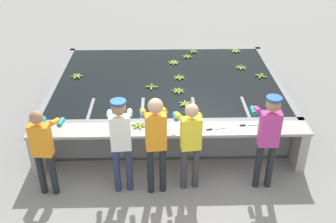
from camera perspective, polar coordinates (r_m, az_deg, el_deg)
The scene contains 23 objects.
ground_plane at distance 7.05m, azimuth 0.23°, elevation -9.20°, with size 80.00×80.00×0.00m, color gray.
wash_tank at distance 8.70m, azimuth -0.15°, elevation 2.34°, with size 4.85×3.63×0.83m.
work_ledge at distance 6.86m, azimuth 0.19°, elevation -4.10°, with size 4.85×0.45×0.83m.
worker_0 at distance 6.46m, azimuth -17.71°, elevation -4.70°, with size 0.45×0.72×1.56m.
worker_1 at distance 6.20m, azimuth -6.87°, elevation -3.69°, with size 0.44×0.73×1.70m.
worker_2 at distance 6.12m, azimuth -1.79°, elevation -3.73°, with size 0.46×0.74×1.75m.
worker_3 at distance 6.27m, azimuth 3.27°, elevation -3.96°, with size 0.46×0.73×1.60m.
worker_4 at distance 6.42m, azimuth 14.35°, elevation -3.09°, with size 0.41×0.72×1.71m.
banana_bunch_floating_0 at distance 8.82m, azimuth 13.33°, elevation 5.05°, with size 0.26×0.26×0.08m.
banana_bunch_floating_1 at distance 7.47m, azimuth 2.54°, elevation 1.11°, with size 0.27×0.28×0.08m.
banana_bunch_floating_2 at distance 7.95m, azimuth 1.49°, elevation 3.02°, with size 0.28×0.28×0.08m.
banana_bunch_floating_3 at distance 8.80m, azimuth -13.12°, elevation 5.01°, with size 0.28×0.28×0.08m.
banana_bunch_floating_4 at distance 9.27m, azimuth 0.82°, elevation 7.11°, with size 0.28×0.28×0.08m.
banana_bunch_floating_5 at distance 8.12m, azimuth -2.40°, elevation 3.62°, with size 0.28×0.28×0.08m.
banana_bunch_floating_6 at distance 9.16m, azimuth 10.55°, elevation 6.30°, with size 0.28×0.28×0.08m.
banana_bunch_floating_7 at distance 10.10m, azimuth 9.82°, elevation 8.66°, with size 0.28×0.28×0.08m.
banana_bunch_floating_8 at distance 7.90m, azimuth 15.22°, elevation 1.71°, with size 0.28×0.28×0.08m.
banana_bunch_floating_9 at distance 8.52m, azimuth 1.64°, elevation 4.95°, with size 0.27×0.28×0.08m.
banana_bunch_floating_10 at distance 9.94m, azimuth 3.68°, elevation 8.69°, with size 0.25×0.25×0.08m.
banana_bunch_floating_11 at distance 9.62m, azimuth 2.79°, elevation 7.97°, with size 0.28×0.28×0.08m.
banana_bunch_ledge_0 at distance 6.82m, azimuth -4.26°, elevation -2.01°, with size 0.28×0.28×0.08m.
knife_0 at distance 6.76m, azimuth 6.59°, elevation -2.52°, with size 0.35×0.10×0.02m.
knife_1 at distance 6.96m, azimuth 11.32°, elevation -1.92°, with size 0.35×0.07×0.02m.
Camera 1 is at (-0.15, -5.45, 4.46)m, focal length 42.00 mm.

